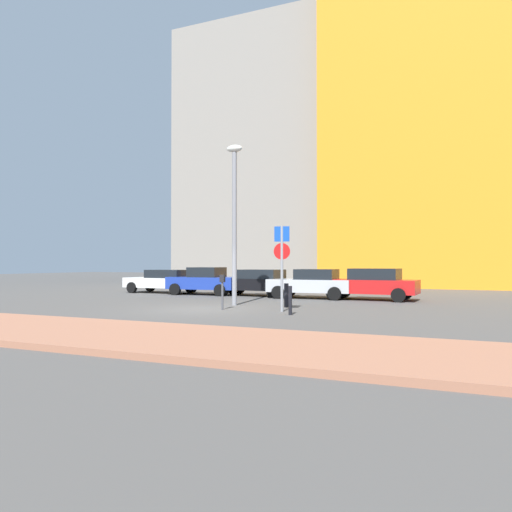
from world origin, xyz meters
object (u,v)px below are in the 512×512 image
at_px(parked_car_black, 257,282).
at_px(parked_car_white, 164,281).
at_px(parked_car_silver, 312,283).
at_px(parking_sign_post, 282,257).
at_px(street_lamp, 234,210).
at_px(parked_car_blue, 205,281).
at_px(traffic_bollard_near, 286,295).
at_px(traffic_bollard_mid, 290,300).
at_px(parking_meter, 222,287).
at_px(parked_car_red, 371,283).

bearing_deg(parked_car_black, parked_car_white, 179.15).
xyz_separation_m(parked_car_silver, parking_sign_post, (0.89, -6.81, 1.21)).
height_order(parked_car_silver, street_lamp, street_lamp).
height_order(parked_car_blue, parking_sign_post, parking_sign_post).
bearing_deg(street_lamp, parking_sign_post, -32.04).
xyz_separation_m(traffic_bollard_near, traffic_bollard_mid, (1.06, -2.57, 0.02)).
bearing_deg(parked_car_white, parking_meter, -44.21).
distance_m(parked_car_silver, street_lamp, 6.30).
xyz_separation_m(parked_car_red, traffic_bollard_mid, (-1.36, -7.81, -0.29)).
bearing_deg(parked_car_red, parked_car_black, 175.71).
bearing_deg(parked_car_silver, parked_car_blue, 177.01).
distance_m(street_lamp, traffic_bollard_mid, 5.49).
height_order(parked_car_blue, street_lamp, street_lamp).
distance_m(parked_car_black, street_lamp, 6.68).
height_order(parked_car_silver, traffic_bollard_mid, parked_car_silver).
xyz_separation_m(parked_car_blue, parking_meter, (4.86, -7.29, 0.08)).
bearing_deg(parking_meter, traffic_bollard_near, 44.17).
distance_m(parked_car_black, parking_sign_post, 8.57).
bearing_deg(parked_car_silver, parked_car_black, 169.90).
relative_size(parked_car_black, traffic_bollard_near, 4.70).
relative_size(parked_car_blue, parked_car_red, 0.90).
bearing_deg(parked_car_silver, parked_car_white, 175.86).
distance_m(parked_car_black, traffic_bollard_near, 6.82).
height_order(parked_car_blue, parked_car_silver, parked_car_blue).
xyz_separation_m(parked_car_black, parked_car_red, (6.15, -0.46, 0.04)).
height_order(parking_meter, street_lamp, street_lamp).
height_order(parked_car_silver, parking_meter, parked_car_silver).
relative_size(parked_car_silver, traffic_bollard_near, 4.41).
bearing_deg(parked_car_silver, parking_sign_post, -82.55).
bearing_deg(parking_sign_post, traffic_bollard_mid, -54.69).
distance_m(parked_car_black, parking_meter, 7.77).
relative_size(parked_car_silver, parking_meter, 3.18).
height_order(parking_meter, traffic_bollard_near, parking_meter).
xyz_separation_m(parked_car_blue, parked_car_black, (3.03, 0.25, -0.03)).
height_order(street_lamp, traffic_bollard_near, street_lamp).
height_order(parking_sign_post, parking_meter, parking_sign_post).
bearing_deg(parking_sign_post, parking_meter, -176.25).
relative_size(parked_car_white, parked_car_red, 1.02).
distance_m(parked_car_black, traffic_bollard_mid, 9.57).
relative_size(traffic_bollard_near, traffic_bollard_mid, 0.97).
relative_size(parking_sign_post, street_lamp, 0.46).
xyz_separation_m(parked_car_white, street_lamp, (7.45, -5.77, 3.23)).
relative_size(parked_car_black, parking_meter, 3.39).
relative_size(parking_meter, traffic_bollard_mid, 1.34).
bearing_deg(traffic_bollard_near, parked_car_silver, 95.07).
height_order(parked_car_red, parking_meter, parked_car_red).
xyz_separation_m(parked_car_silver, traffic_bollard_mid, (1.52, -7.69, -0.27)).
xyz_separation_m(parked_car_blue, traffic_bollard_near, (6.76, -5.45, -0.30)).
xyz_separation_m(parked_car_white, traffic_bollard_mid, (10.81, -8.37, -0.24)).
height_order(parking_meter, traffic_bollard_mid, parking_meter).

